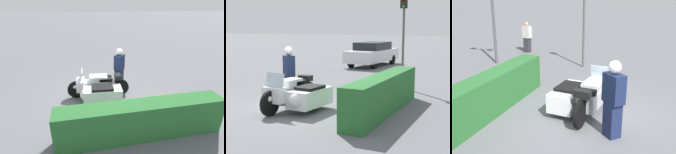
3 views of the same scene
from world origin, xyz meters
The scene contains 6 objects.
ground_plane centered at (0.00, 0.00, 0.00)m, with size 160.00×160.00×0.00m, color slate.
police_motorcycle centered at (0.29, 0.28, 0.48)m, with size 2.52×1.44×1.18m.
officer_rider centered at (-0.82, -0.79, 0.96)m, with size 0.55×0.57×1.81m.
hedge_bush_curbside centered at (-0.65, 2.56, 0.54)m, with size 4.80×0.66×1.09m, color #28662D.
traffic_light_near centered at (4.63, 1.55, 2.27)m, with size 0.22×0.29×3.46m.
pedestrian_bystander centered at (6.42, 5.17, 0.79)m, with size 0.35×0.49×1.58m.
Camera 3 is at (-6.62, -1.80, 3.30)m, focal length 45.00 mm.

